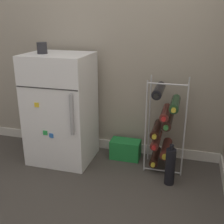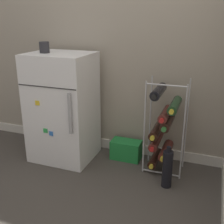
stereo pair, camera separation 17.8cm
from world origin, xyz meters
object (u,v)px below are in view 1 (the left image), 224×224
Objects in this scene: mini_fridge at (61,109)px; fridge_top_cup at (42,48)px; wine_rack at (163,125)px; soda_box at (125,149)px; loose_bottle_floor at (170,166)px.

mini_fridge is 10.48× the size of fridge_top_cup.
wine_rack reaches higher than soda_box.
wine_rack is 0.45m from soda_box.
fridge_top_cup reaches higher than wine_rack.
loose_bottle_floor is (1.07, -0.12, -0.83)m from fridge_top_cup.
mini_fridge is 0.87m from wine_rack.
soda_box is at bearing 15.37° from fridge_top_cup.
soda_box is at bearing 144.06° from loose_bottle_floor.
fridge_top_cup is 1.36m from loose_bottle_floor.
soda_box is at bearing 167.95° from wine_rack.
mini_fridge is 1.02m from loose_bottle_floor.
fridge_top_cup reaches higher than mini_fridge.
mini_fridge is at bearing -165.15° from soda_box.
wine_rack is 1.15m from fridge_top_cup.
mini_fridge is 3.56× the size of soda_box.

